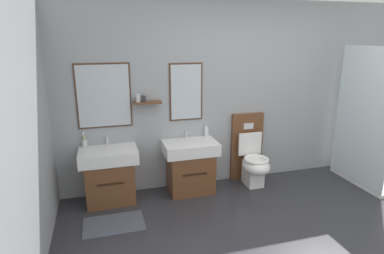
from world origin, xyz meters
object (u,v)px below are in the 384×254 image
(shower_tray, at_px, (371,154))
(toothbrush_cup, at_px, (84,143))
(vanity_sink_left, at_px, (110,174))
(toilet, at_px, (251,158))
(soap_dispenser, at_px, (206,131))
(vanity_sink_right, at_px, (190,165))

(shower_tray, bearing_deg, toothbrush_cup, 171.04)
(vanity_sink_left, relative_size, toothbrush_cup, 3.43)
(toilet, xyz_separation_m, soap_dispenser, (-0.63, 0.17, 0.40))
(toothbrush_cup, bearing_deg, soap_dispenser, 0.34)
(toothbrush_cup, bearing_deg, toilet, -4.07)
(toilet, distance_m, toothbrush_cup, 2.30)
(vanity_sink_left, bearing_deg, soap_dispenser, 7.41)
(vanity_sink_right, xyz_separation_m, toilet, (0.92, 0.01, 0.00))
(toilet, bearing_deg, vanity_sink_left, -179.84)
(toilet, height_order, soap_dispenser, toilet)
(toothbrush_cup, xyz_separation_m, soap_dispenser, (1.64, 0.01, 0.01))
(vanity_sink_left, relative_size, soap_dispenser, 4.15)
(vanity_sink_right, xyz_separation_m, soap_dispenser, (0.29, 0.18, 0.41))
(soap_dispenser, distance_m, shower_tray, 2.41)
(vanity_sink_right, bearing_deg, toilet, 0.35)
(vanity_sink_right, relative_size, soap_dispenser, 4.15)
(vanity_sink_left, distance_m, toothbrush_cup, 0.51)
(toilet, height_order, toothbrush_cup, toilet)
(toothbrush_cup, relative_size, soap_dispenser, 1.21)
(vanity_sink_right, bearing_deg, toothbrush_cup, 172.94)
(vanity_sink_left, distance_m, toilet, 1.98)
(vanity_sink_left, xyz_separation_m, vanity_sink_right, (1.07, 0.00, 0.00))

